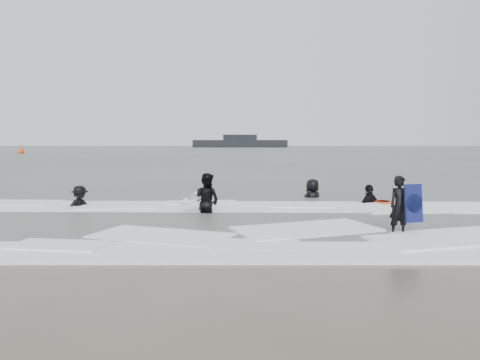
{
  "coord_description": "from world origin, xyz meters",
  "views": [
    {
      "loc": [
        0.3,
        -10.42,
        2.44
      ],
      "look_at": [
        0.0,
        5.0,
        1.1
      ],
      "focal_mm": 35.0,
      "sensor_mm": 36.0,
      "label": 1
    }
  ],
  "objects_px": {
    "surfer_right_near": "(369,204)",
    "surfer_right_far": "(313,199)",
    "surfer_breaker": "(80,208)",
    "surfer_centre": "(399,235)",
    "surfer_wading": "(207,214)",
    "buoy": "(21,151)",
    "vessel_horizon": "(240,143)"
  },
  "relations": [
    {
      "from": "surfer_wading",
      "to": "vessel_horizon",
      "type": "relative_size",
      "value": 0.07
    },
    {
      "from": "surfer_breaker",
      "to": "buoy",
      "type": "xyz_separation_m",
      "value": [
        -32.21,
        61.35,
        0.42
      ]
    },
    {
      "from": "surfer_breaker",
      "to": "surfer_right_far",
      "type": "xyz_separation_m",
      "value": [
        8.66,
        2.88,
        0.0
      ]
    },
    {
      "from": "surfer_right_near",
      "to": "vessel_horizon",
      "type": "distance_m",
      "value": 123.41
    },
    {
      "from": "surfer_right_far",
      "to": "surfer_centre",
      "type": "bearing_deg",
      "value": 67.02
    },
    {
      "from": "surfer_centre",
      "to": "surfer_wading",
      "type": "distance_m",
      "value": 6.22
    },
    {
      "from": "surfer_right_near",
      "to": "surfer_centre",
      "type": "bearing_deg",
      "value": 43.9
    },
    {
      "from": "surfer_right_near",
      "to": "buoy",
      "type": "bearing_deg",
      "value": -93.56
    },
    {
      "from": "surfer_breaker",
      "to": "surfer_right_far",
      "type": "relative_size",
      "value": 0.84
    },
    {
      "from": "surfer_centre",
      "to": "vessel_horizon",
      "type": "xyz_separation_m",
      "value": [
        -6.51,
        128.94,
        1.42
      ]
    },
    {
      "from": "vessel_horizon",
      "to": "surfer_breaker",
      "type": "bearing_deg",
      "value": -91.54
    },
    {
      "from": "surfer_right_near",
      "to": "surfer_right_far",
      "type": "bearing_deg",
      "value": -80.12
    },
    {
      "from": "surfer_wading",
      "to": "surfer_breaker",
      "type": "bearing_deg",
      "value": 15.59
    },
    {
      "from": "surfer_breaker",
      "to": "surfer_right_far",
      "type": "distance_m",
      "value": 9.12
    },
    {
      "from": "surfer_right_far",
      "to": "vessel_horizon",
      "type": "xyz_separation_m",
      "value": [
        -5.31,
        121.52,
        1.42
      ]
    },
    {
      "from": "surfer_centre",
      "to": "buoy",
      "type": "xyz_separation_m",
      "value": [
        -42.07,
        65.89,
        0.42
      ]
    },
    {
      "from": "surfer_right_near",
      "to": "surfer_right_far",
      "type": "relative_size",
      "value": 0.97
    },
    {
      "from": "surfer_wading",
      "to": "surfer_right_near",
      "type": "bearing_deg",
      "value": -128.55
    },
    {
      "from": "surfer_wading",
      "to": "surfer_centre",
      "type": "bearing_deg",
      "value": 176.83
    },
    {
      "from": "surfer_wading",
      "to": "buoy",
      "type": "xyz_separation_m",
      "value": [
        -36.84,
        62.51,
        0.42
      ]
    },
    {
      "from": "surfer_centre",
      "to": "surfer_wading",
      "type": "height_order",
      "value": "surfer_wading"
    },
    {
      "from": "surfer_right_near",
      "to": "vessel_horizon",
      "type": "relative_size",
      "value": 0.07
    },
    {
      "from": "surfer_right_far",
      "to": "vessel_horizon",
      "type": "bearing_deg",
      "value": -119.66
    },
    {
      "from": "surfer_wading",
      "to": "vessel_horizon",
      "type": "height_order",
      "value": "vessel_horizon"
    },
    {
      "from": "surfer_centre",
      "to": "vessel_horizon",
      "type": "height_order",
      "value": "vessel_horizon"
    },
    {
      "from": "surfer_centre",
      "to": "surfer_wading",
      "type": "relative_size",
      "value": 0.82
    },
    {
      "from": "buoy",
      "to": "surfer_wading",
      "type": "bearing_deg",
      "value": -59.49
    },
    {
      "from": "buoy",
      "to": "vessel_horizon",
      "type": "distance_m",
      "value": 72.39
    },
    {
      "from": "surfer_centre",
      "to": "buoy",
      "type": "bearing_deg",
      "value": 111.67
    },
    {
      "from": "vessel_horizon",
      "to": "surfer_wading",
      "type": "bearing_deg",
      "value": -89.41
    },
    {
      "from": "surfer_centre",
      "to": "surfer_right_near",
      "type": "bearing_deg",
      "value": 72.0
    },
    {
      "from": "surfer_wading",
      "to": "surfer_breaker",
      "type": "xyz_separation_m",
      "value": [
        -4.63,
        1.17,
        0.0
      ]
    }
  ]
}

